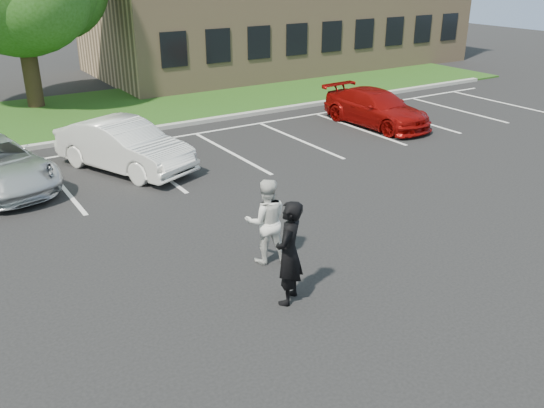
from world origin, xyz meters
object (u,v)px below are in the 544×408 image
object	(u,v)px
man_black_suit	(289,253)
car_white_sedan	(124,146)
man_white_shirt	(266,221)
car_red_compact	(376,108)

from	to	relation	value
man_black_suit	car_white_sedan	world-z (taller)	man_black_suit
man_black_suit	car_white_sedan	bearing A→B (deg)	-127.80
man_white_shirt	car_red_compact	xyz separation A→B (m)	(9.49, 7.12, -0.25)
man_black_suit	man_white_shirt	distance (m)	1.64
man_black_suit	car_red_compact	bearing A→B (deg)	-177.21
man_white_shirt	car_white_sedan	size ratio (longest dim) A/B	0.40
man_white_shirt	car_white_sedan	bearing A→B (deg)	-64.75
man_white_shirt	car_white_sedan	xyz separation A→B (m)	(-0.55, 7.30, -0.16)
car_white_sedan	car_red_compact	bearing A→B (deg)	-24.42
man_black_suit	car_white_sedan	xyz separation A→B (m)	(-0.07, 8.87, -0.25)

